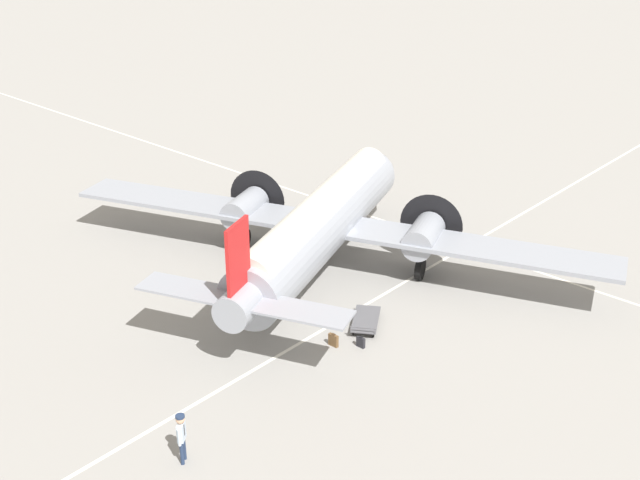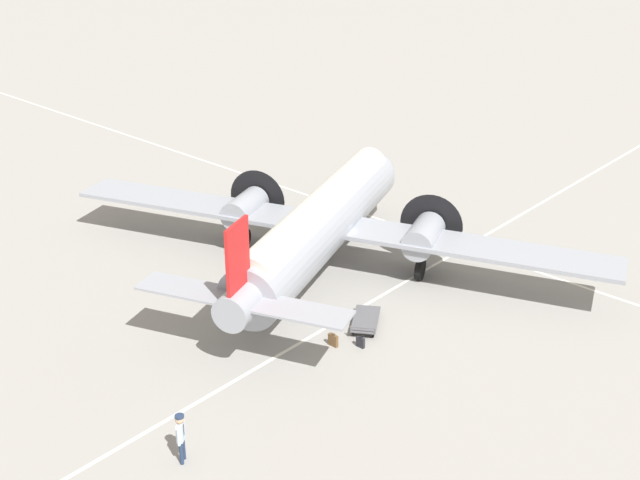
{
  "view_description": "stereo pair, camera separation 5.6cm",
  "coord_description": "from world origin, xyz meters",
  "px_view_note": "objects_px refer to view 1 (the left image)",
  "views": [
    {
      "loc": [
        -23.2,
        25.91,
        17.71
      ],
      "look_at": [
        0.0,
        0.0,
        1.75
      ],
      "focal_mm": 45.0,
      "sensor_mm": 36.0,
      "label": 1
    },
    {
      "loc": [
        -23.24,
        25.87,
        17.71
      ],
      "look_at": [
        0.0,
        0.0,
        1.75
      ],
      "focal_mm": 45.0,
      "sensor_mm": 36.0,
      "label": 2
    }
  ],
  "objects_px": {
    "suitcase_near_door": "(361,342)",
    "suitcase_upright_spare": "(333,340)",
    "baggage_cart": "(366,320)",
    "crew_foreground": "(181,433)",
    "airliner_main": "(323,220)"
  },
  "relations": [
    {
      "from": "suitcase_near_door",
      "to": "suitcase_upright_spare",
      "type": "bearing_deg",
      "value": 37.13
    },
    {
      "from": "suitcase_upright_spare",
      "to": "baggage_cart",
      "type": "distance_m",
      "value": 2.15
    },
    {
      "from": "crew_foreground",
      "to": "baggage_cart",
      "type": "xyz_separation_m",
      "value": [
        1.02,
        -10.83,
        -0.89
      ]
    },
    {
      "from": "airliner_main",
      "to": "suitcase_near_door",
      "type": "relative_size",
      "value": 54.29
    },
    {
      "from": "airliner_main",
      "to": "crew_foreground",
      "type": "distance_m",
      "value": 14.99
    },
    {
      "from": "suitcase_near_door",
      "to": "suitcase_upright_spare",
      "type": "relative_size",
      "value": 0.86
    },
    {
      "from": "crew_foreground",
      "to": "baggage_cart",
      "type": "height_order",
      "value": "crew_foreground"
    },
    {
      "from": "suitcase_upright_spare",
      "to": "baggage_cart",
      "type": "xyz_separation_m",
      "value": [
        0.03,
        -2.15,
        0.01
      ]
    },
    {
      "from": "baggage_cart",
      "to": "crew_foreground",
      "type": "bearing_deg",
      "value": 152.78
    },
    {
      "from": "airliner_main",
      "to": "crew_foreground",
      "type": "xyz_separation_m",
      "value": [
        -5.97,
        13.67,
        -1.43
      ]
    },
    {
      "from": "airliner_main",
      "to": "suitcase_near_door",
      "type": "distance_m",
      "value": 7.67
    },
    {
      "from": "airliner_main",
      "to": "baggage_cart",
      "type": "height_order",
      "value": "airliner_main"
    },
    {
      "from": "suitcase_near_door",
      "to": "crew_foreground",
      "type": "bearing_deg",
      "value": 90.56
    },
    {
      "from": "airliner_main",
      "to": "crew_foreground",
      "type": "relative_size",
      "value": 14.36
    },
    {
      "from": "suitcase_near_door",
      "to": "airliner_main",
      "type": "bearing_deg",
      "value": -36.25
    }
  ]
}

